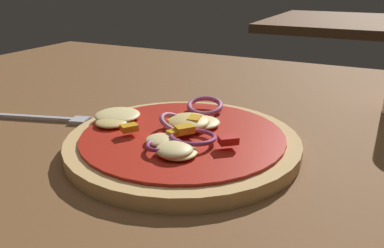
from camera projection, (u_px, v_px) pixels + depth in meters
The scene contains 4 objects.
dining_table at pixel (164, 150), 0.42m from camera, with size 1.11×0.91×0.03m.
pizza at pixel (181, 140), 0.39m from camera, with size 0.23×0.23×0.03m.
fork at pixel (59, 119), 0.46m from camera, with size 0.16×0.06×0.01m.
background_table at pixel (377, 25), 1.52m from camera, with size 0.82×0.68×0.03m.
Camera 1 is at (0.20, -0.33, 0.19)m, focal length 36.55 mm.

